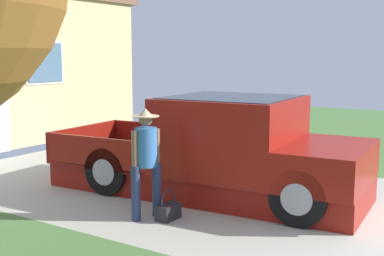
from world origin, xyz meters
TOP-DOWN VIEW (x-y plane):
  - pickup_truck at (-0.04, 3.35)m, footprint 2.40×5.40m
  - person_with_hat at (-1.66, 3.75)m, footprint 0.47×0.39m
  - handbag at (-1.54, 3.45)m, footprint 0.37×0.21m

SIDE VIEW (x-z plane):
  - handbag at x=-1.54m, z-range -0.09..0.35m
  - pickup_truck at x=-0.04m, z-range -0.09..1.56m
  - person_with_hat at x=-1.66m, z-range 0.13..1.71m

